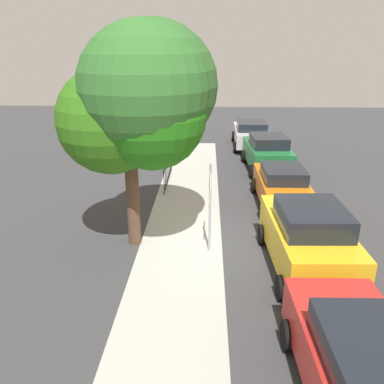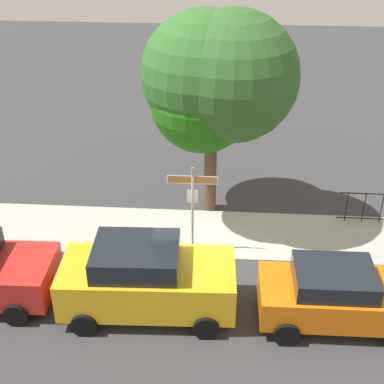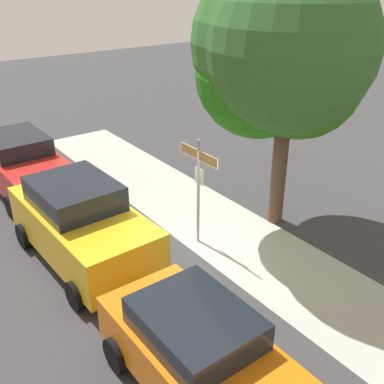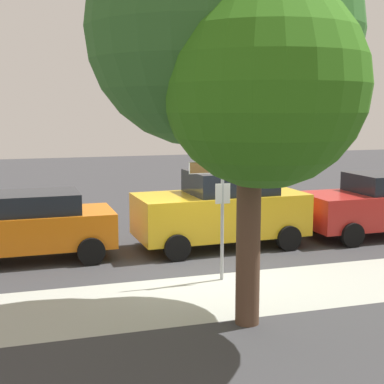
% 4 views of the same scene
% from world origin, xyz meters
% --- Properties ---
extents(ground_plane, '(60.00, 60.00, 0.00)m').
position_xyz_m(ground_plane, '(0.00, 0.00, 0.00)').
color(ground_plane, '#38383A').
extents(sidewalk_strip, '(24.00, 2.60, 0.00)m').
position_xyz_m(sidewalk_strip, '(2.00, 1.30, 0.00)').
color(sidewalk_strip, '#A8ABA0').
rests_on(sidewalk_strip, ground_plane).
extents(street_sign, '(1.44, 0.07, 2.78)m').
position_xyz_m(street_sign, '(-0.26, 0.40, 1.90)').
color(street_sign, '#9EA0A5').
rests_on(street_sign, ground_plane).
extents(shade_tree, '(4.58, 4.66, 6.75)m').
position_xyz_m(shade_tree, '(0.26, 2.37, 4.54)').
color(shade_tree, brown).
rests_on(shade_tree, ground_plane).
extents(car_red, '(4.63, 2.15, 1.76)m').
position_xyz_m(car_red, '(-6.05, -2.19, 0.90)').
color(car_red, red).
rests_on(car_red, ground_plane).
extents(car_yellow, '(4.43, 2.26, 1.98)m').
position_xyz_m(car_yellow, '(-1.25, -2.30, 0.99)').
color(car_yellow, gold).
rests_on(car_yellow, ground_plane).
extents(car_orange, '(4.02, 1.97, 1.62)m').
position_xyz_m(car_orange, '(3.55, -2.40, 0.83)').
color(car_orange, orange).
rests_on(car_orange, ground_plane).
extents(car_green, '(4.22, 2.30, 1.80)m').
position_xyz_m(car_green, '(8.35, -2.50, 0.91)').
color(car_green, '#1D6A33').
rests_on(car_green, ground_plane).
extents(car_silver, '(4.48, 2.23, 1.61)m').
position_xyz_m(car_silver, '(13.15, -2.16, 0.83)').
color(car_silver, beige).
rests_on(car_silver, ground_plane).
extents(iron_fence, '(3.88, 0.04, 1.07)m').
position_xyz_m(iron_fence, '(6.27, 2.30, 0.56)').
color(iron_fence, black).
rests_on(iron_fence, ground_plane).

